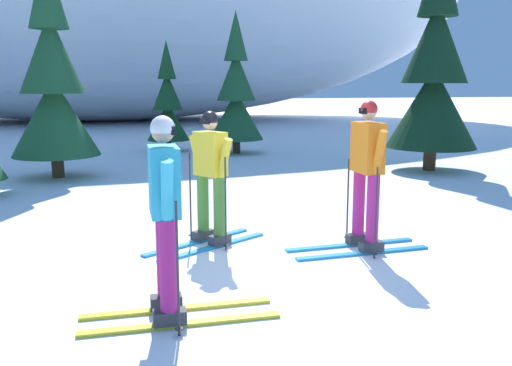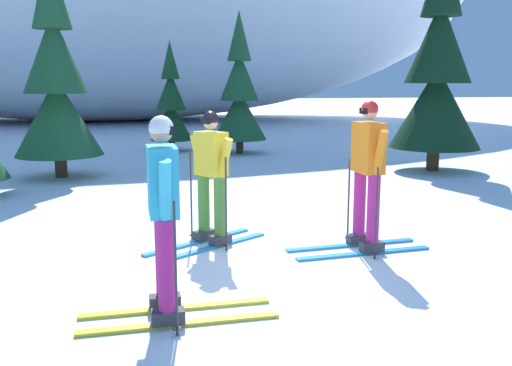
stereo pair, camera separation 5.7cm
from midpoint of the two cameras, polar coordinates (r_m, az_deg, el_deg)
ground_plane at (r=6.07m, az=0.69°, el=-9.52°), size 120.00×120.00×0.00m
skier_cyan_jacket at (r=4.84m, az=-9.45°, el=-3.23°), size 1.74×0.81×1.78m
skier_orange_jacket at (r=6.92m, az=10.90°, el=1.12°), size 1.76×0.83×1.83m
skier_yellow_jacket at (r=7.07m, az=-4.91°, el=0.67°), size 1.64×1.28×1.70m
pine_tree_center_left at (r=12.74m, az=-20.07°, el=9.43°), size 1.85×1.85×4.78m
pine_tree_center_right at (r=16.91m, az=-9.06°, el=7.79°), size 1.25×1.25×3.23m
pine_tree_right at (r=16.16m, az=-2.13°, el=8.94°), size 1.55×1.55×4.00m
pine_tree_far_right at (r=13.63m, az=17.53°, el=10.56°), size 2.06×2.06×5.33m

